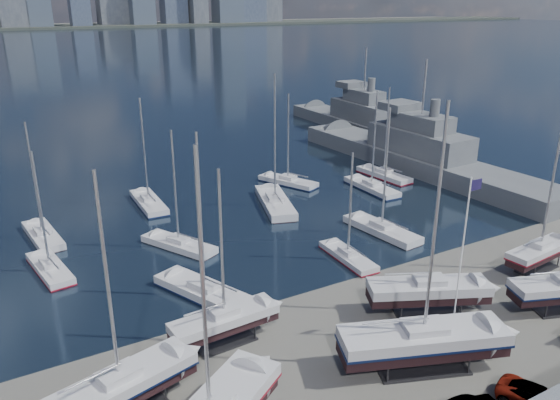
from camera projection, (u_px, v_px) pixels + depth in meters
ground at (401, 342)px, 41.59m from camera, size 1400.00×1400.00×0.00m
water at (11, 50)px, 294.20m from camera, size 1400.00×600.00×0.40m
sailboat_cradle_0 at (120, 387)px, 33.66m from camera, size 10.33×5.21×16.07m
sailboat_cradle_2 at (224, 320)px, 40.85m from camera, size 8.48×2.78×13.84m
sailboat_cradle_3 at (423, 340)px, 38.01m from camera, size 12.29×7.34×18.96m
sailboat_cradle_4 at (428, 290)px, 44.92m from camera, size 10.16×6.76×16.19m
sailboat_cradle_6 at (540, 251)px, 52.23m from camera, size 8.40×3.05×13.49m
sailboat_moored_1 at (50, 270)px, 52.19m from camera, size 3.47×8.63×12.54m
sailboat_moored_2 at (43, 236)px, 59.50m from camera, size 3.41×9.20×13.59m
sailboat_moored_3 at (205, 293)px, 47.93m from camera, size 6.58×10.68×15.48m
sailboat_moored_4 at (179, 245)px, 57.32m from camera, size 6.12×8.96×13.26m
sailboat_moored_5 at (149, 204)px, 69.20m from camera, size 3.06×9.68×14.32m
sailboat_moored_6 at (348, 257)px, 54.72m from camera, size 2.54×7.88×11.65m
sailboat_moored_7 at (275, 204)px, 68.99m from camera, size 6.54×11.94×17.38m
sailboat_moored_8 at (288, 182)px, 77.37m from camera, size 5.91×9.22×13.41m
sailboat_moored_9 at (382, 231)px, 60.96m from camera, size 3.76×10.04×14.81m
sailboat_moored_10 at (372, 188)px, 74.95m from camera, size 2.78×9.55×14.23m
sailboat_moored_11 at (384, 176)px, 80.32m from camera, size 3.39×9.43×13.81m
naval_ship_east at (418, 159)px, 83.97m from camera, size 9.76×48.22×18.31m
naval_ship_west at (362, 124)px, 107.91m from camera, size 7.58×42.75×17.84m
car_c at (540, 400)px, 34.51m from camera, size 4.07×5.73×1.45m
flagpole at (463, 250)px, 39.25m from camera, size 1.16×0.12×13.15m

